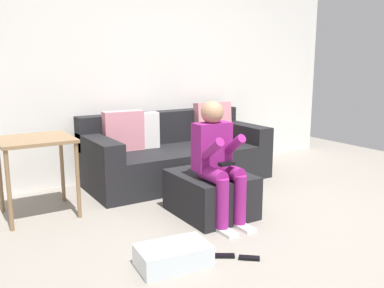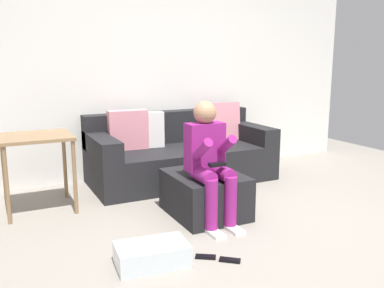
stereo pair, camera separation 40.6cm
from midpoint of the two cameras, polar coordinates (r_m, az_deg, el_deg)
name	(u,v)px [view 2 (the right image)]	position (r m, az deg, el deg)	size (l,w,h in m)	color
ground_plane	(270,238)	(3.51, 13.96, -12.43)	(7.20, 7.20, 0.00)	gray
wall_back	(160,62)	(5.20, -2.17, 11.17)	(5.54, 0.10, 2.76)	silver
couch_sectional	(179,154)	(4.93, 0.57, -1.34)	(2.10, 0.95, 0.88)	black
ottoman	(205,194)	(3.85, 4.82, -6.89)	(0.61, 0.74, 0.39)	black
person_seated	(210,158)	(3.57, 5.73, -2.00)	(0.33, 0.56, 1.06)	#8C1E72
storage_bin	(152,255)	(2.98, -1.46, -14.94)	(0.49, 0.29, 0.15)	silver
side_table	(36,146)	(4.05, -17.84, -0.29)	(0.63, 0.59, 0.72)	olive
remote_near_ottoman	(230,260)	(3.09, 9.10, -15.47)	(0.15, 0.05, 0.02)	black
remote_by_storage_bin	(206,257)	(3.11, 5.74, -15.15)	(0.15, 0.05, 0.02)	black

